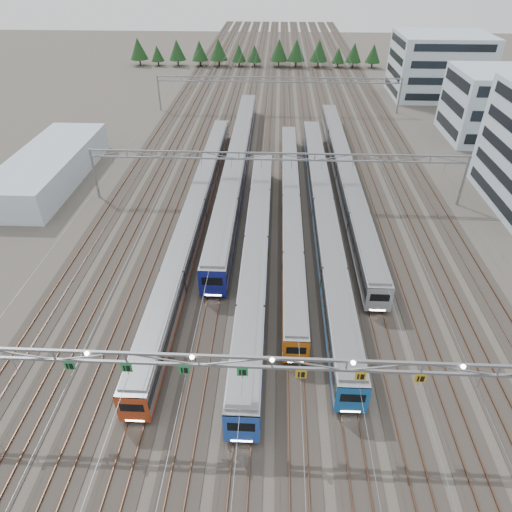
{
  "coord_description": "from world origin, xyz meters",
  "views": [
    {
      "loc": [
        -0.11,
        -23.68,
        33.56
      ],
      "look_at": [
        -2.11,
        19.57,
        3.5
      ],
      "focal_mm": 32.0,
      "sensor_mm": 36.0,
      "label": 1
    }
  ],
  "objects_px": {
    "gantry_mid": "(277,162)",
    "depot_bldg_mid": "(487,105)",
    "train_c": "(256,248)",
    "train_f": "(345,173)",
    "train_b": "(237,161)",
    "train_d": "(291,204)",
    "gantry_near": "(271,366)",
    "west_shed": "(50,167)",
    "train_e": "(323,209)",
    "depot_bldg_north": "(439,66)",
    "gantry_far": "(278,84)",
    "train_a": "(196,209)"
  },
  "relations": [
    {
      "from": "train_f",
      "to": "gantry_far",
      "type": "xyz_separation_m",
      "value": [
        -11.25,
        38.98,
        4.29
      ]
    },
    {
      "from": "gantry_near",
      "to": "west_shed",
      "type": "height_order",
      "value": "gantry_near"
    },
    {
      "from": "west_shed",
      "to": "gantry_mid",
      "type": "bearing_deg",
      "value": -8.35
    },
    {
      "from": "train_b",
      "to": "train_d",
      "type": "bearing_deg",
      "value": -57.76
    },
    {
      "from": "train_b",
      "to": "gantry_near",
      "type": "relative_size",
      "value": 1.21
    },
    {
      "from": "train_f",
      "to": "gantry_far",
      "type": "relative_size",
      "value": 1.14
    },
    {
      "from": "train_c",
      "to": "gantry_near",
      "type": "distance_m",
      "value": 23.94
    },
    {
      "from": "train_d",
      "to": "gantry_near",
      "type": "relative_size",
      "value": 1.04
    },
    {
      "from": "train_d",
      "to": "train_f",
      "type": "distance_m",
      "value": 13.94
    },
    {
      "from": "gantry_mid",
      "to": "depot_bldg_north",
      "type": "relative_size",
      "value": 2.56
    },
    {
      "from": "train_b",
      "to": "train_c",
      "type": "relative_size",
      "value": 1.33
    },
    {
      "from": "gantry_far",
      "to": "depot_bldg_north",
      "type": "distance_m",
      "value": 43.36
    },
    {
      "from": "train_f",
      "to": "train_a",
      "type": "bearing_deg",
      "value": -150.03
    },
    {
      "from": "gantry_near",
      "to": "depot_bldg_north",
      "type": "xyz_separation_m",
      "value": [
        40.5,
        100.7,
        0.33
      ]
    },
    {
      "from": "train_b",
      "to": "train_d",
      "type": "xyz_separation_m",
      "value": [
        9.0,
        -14.27,
        -0.41
      ]
    },
    {
      "from": "train_d",
      "to": "gantry_mid",
      "type": "distance_m",
      "value": 6.83
    },
    {
      "from": "gantry_far",
      "to": "depot_bldg_north",
      "type": "relative_size",
      "value": 2.56
    },
    {
      "from": "train_b",
      "to": "gantry_mid",
      "type": "height_order",
      "value": "gantry_mid"
    },
    {
      "from": "train_e",
      "to": "west_shed",
      "type": "bearing_deg",
      "value": 165.23
    },
    {
      "from": "train_b",
      "to": "gantry_far",
      "type": "height_order",
      "value": "gantry_far"
    },
    {
      "from": "gantry_mid",
      "to": "depot_bldg_mid",
      "type": "height_order",
      "value": "depot_bldg_mid"
    },
    {
      "from": "train_c",
      "to": "gantry_mid",
      "type": "relative_size",
      "value": 0.91
    },
    {
      "from": "train_c",
      "to": "gantry_far",
      "type": "bearing_deg",
      "value": 87.91
    },
    {
      "from": "train_c",
      "to": "train_d",
      "type": "xyz_separation_m",
      "value": [
        4.5,
        12.17,
        -0.28
      ]
    },
    {
      "from": "train_d",
      "to": "depot_bldg_mid",
      "type": "height_order",
      "value": "depot_bldg_mid"
    },
    {
      "from": "train_d",
      "to": "train_a",
      "type": "bearing_deg",
      "value": -170.22
    },
    {
      "from": "train_c",
      "to": "train_e",
      "type": "bearing_deg",
      "value": 49.65
    },
    {
      "from": "train_d",
      "to": "depot_bldg_mid",
      "type": "relative_size",
      "value": 3.66
    },
    {
      "from": "train_a",
      "to": "gantry_near",
      "type": "distance_m",
      "value": 35.37
    },
    {
      "from": "train_a",
      "to": "train_d",
      "type": "distance_m",
      "value": 13.7
    },
    {
      "from": "train_d",
      "to": "west_shed",
      "type": "relative_size",
      "value": 1.95
    },
    {
      "from": "train_e",
      "to": "depot_bldg_north",
      "type": "xyz_separation_m",
      "value": [
        33.7,
        66.78,
        5.31
      ]
    },
    {
      "from": "train_f",
      "to": "west_shed",
      "type": "distance_m",
      "value": 49.07
    },
    {
      "from": "train_c",
      "to": "train_f",
      "type": "relative_size",
      "value": 0.8
    },
    {
      "from": "depot_bldg_north",
      "to": "train_e",
      "type": "bearing_deg",
      "value": -116.78
    },
    {
      "from": "gantry_far",
      "to": "train_e",
      "type": "bearing_deg",
      "value": -82.49
    },
    {
      "from": "train_e",
      "to": "depot_bldg_mid",
      "type": "xyz_separation_m",
      "value": [
        34.97,
        36.19,
        4.47
      ]
    },
    {
      "from": "train_a",
      "to": "train_e",
      "type": "relative_size",
      "value": 1.03
    },
    {
      "from": "train_f",
      "to": "gantry_near",
      "type": "distance_m",
      "value": 47.76
    },
    {
      "from": "gantry_far",
      "to": "gantry_mid",
      "type": "bearing_deg",
      "value": -90.0
    },
    {
      "from": "train_a",
      "to": "depot_bldg_north",
      "type": "bearing_deg",
      "value": 52.56
    },
    {
      "from": "train_c",
      "to": "train_f",
      "type": "height_order",
      "value": "train_c"
    },
    {
      "from": "depot_bldg_north",
      "to": "train_f",
      "type": "bearing_deg",
      "value": -118.16
    },
    {
      "from": "train_d",
      "to": "west_shed",
      "type": "distance_m",
      "value": 41.35
    },
    {
      "from": "train_b",
      "to": "gantry_near",
      "type": "height_order",
      "value": "gantry_near"
    },
    {
      "from": "depot_bldg_mid",
      "to": "west_shed",
      "type": "height_order",
      "value": "depot_bldg_mid"
    },
    {
      "from": "train_c",
      "to": "depot_bldg_mid",
      "type": "xyz_separation_m",
      "value": [
        43.97,
        46.78,
        4.4
      ]
    },
    {
      "from": "train_e",
      "to": "gantry_mid",
      "type": "xyz_separation_m",
      "value": [
        -6.75,
        6.2,
        4.28
      ]
    },
    {
      "from": "train_b",
      "to": "gantry_near",
      "type": "bearing_deg",
      "value": -82.33
    },
    {
      "from": "train_b",
      "to": "gantry_far",
      "type": "xyz_separation_m",
      "value": [
        6.75,
        35.36,
        4.08
      ]
    }
  ]
}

